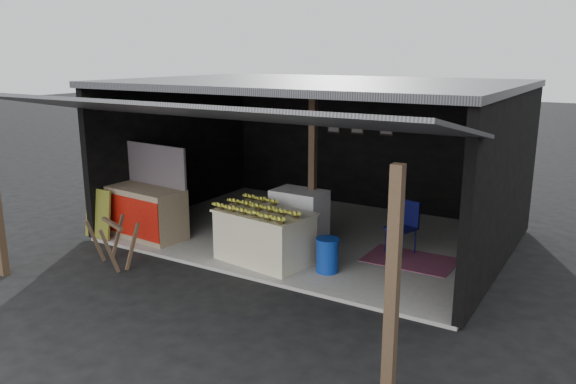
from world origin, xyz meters
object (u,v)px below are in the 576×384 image
Objects in this scene: sawhorse at (113,239)px; plastic_chair at (405,222)px; neighbor_stall at (144,209)px; water_barrel at (327,256)px; white_crate at (299,218)px; banana_table at (264,236)px.

sawhorse is 0.95× the size of plastic_chair.
water_barrel is (3.88, 0.18, -0.26)m from neighbor_stall.
white_crate reaches higher than sawhorse.
banana_table is 2.53m from sawhorse.
plastic_chair is at bearing 25.03° from neighbor_stall.
sawhorse is (-2.10, -1.40, -0.01)m from banana_table.
neighbor_stall is at bearing -177.35° from water_barrel.
white_crate is 0.60× the size of neighbor_stall.
plastic_chair reaches higher than water_barrel.
water_barrel is (1.03, -0.86, -0.26)m from white_crate.
banana_table is at bearing -173.87° from water_barrel.
water_barrel is at bearing 7.41° from neighbor_stall.
white_crate is at bearing 24.83° from neighbor_stall.
banana_table is at bearing 54.39° from sawhorse.
white_crate is 1.88m from plastic_chair.
plastic_chair is at bearing 58.16° from sawhorse.
plastic_chair is (1.76, 0.66, 0.03)m from white_crate.
neighbor_stall reaches higher than sawhorse.
sawhorse is at bearing -59.66° from neighbor_stall.
plastic_chair is (4.61, 1.70, 0.03)m from neighbor_stall.
sawhorse is 1.67× the size of water_barrel.
plastic_chair is at bearing 48.89° from banana_table.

